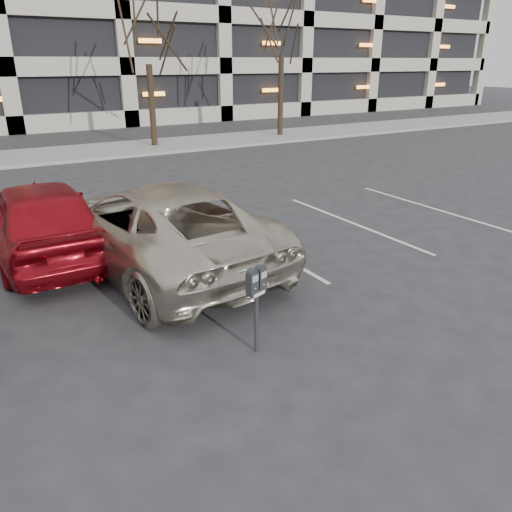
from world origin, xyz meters
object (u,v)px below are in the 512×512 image
object	(u,v)px
tree_d	(282,2)
suv_silver	(158,226)
tree_c	(145,8)
parking_meter	(256,289)
car_red	(42,219)

from	to	relation	value
tree_d	suv_silver	world-z (taller)	tree_d
tree_c	parking_meter	world-z (taller)	tree_c
tree_c	suv_silver	xyz separation A→B (m)	(-4.91, -13.90, -5.04)
parking_meter	suv_silver	distance (m)	3.65
tree_d	parking_meter	bearing A→B (deg)	-124.10
suv_silver	car_red	bearing A→B (deg)	-47.86
tree_c	car_red	world-z (taller)	tree_c
parking_meter	suv_silver	world-z (taller)	suv_silver
tree_c	suv_silver	distance (m)	15.58
tree_c	car_red	size ratio (longest dim) A/B	1.68
tree_d	suv_silver	xyz separation A→B (m)	(-11.91, -13.90, -5.63)
suv_silver	car_red	world-z (taller)	suv_silver
parking_meter	car_red	xyz separation A→B (m)	(-1.89, 5.32, -0.14)
tree_d	suv_silver	distance (m)	19.15
suv_silver	tree_c	bearing A→B (deg)	-115.40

